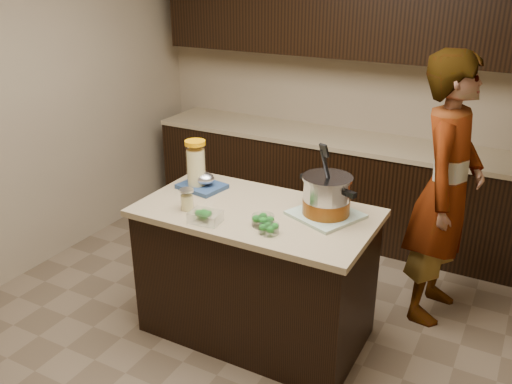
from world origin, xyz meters
TOP-DOWN VIEW (x-y plane):
  - ground_plane at (0.00, 0.00)m, footprint 4.00×4.00m
  - room_shell at (0.00, 0.00)m, footprint 4.04×4.04m
  - back_cabinets at (0.00, 1.74)m, footprint 3.60×0.63m
  - island at (0.00, 0.00)m, footprint 1.46×0.81m
  - dish_towel at (0.41, 0.12)m, footprint 0.47×0.47m
  - stock_pot at (0.41, 0.12)m, footprint 0.40×0.39m
  - lemonade_pitcher at (-0.52, 0.12)m, footprint 0.15×0.15m
  - mason_jar at (-0.38, -0.19)m, footprint 0.11×0.11m
  - broccoli_tub_left at (0.14, -0.17)m, footprint 0.15×0.15m
  - broccoli_tub_right at (0.21, -0.24)m, footprint 0.15×0.15m
  - broccoli_tub_rect at (-0.18, -0.29)m, footprint 0.19×0.15m
  - blue_tray at (-0.48, 0.13)m, footprint 0.32×0.28m
  - person at (0.98, 0.82)m, footprint 0.49×0.70m

SIDE VIEW (x-z plane):
  - ground_plane at x=0.00m, z-range 0.00..0.00m
  - island at x=0.00m, z-range 0.00..0.90m
  - dish_towel at x=0.41m, z-range 0.90..0.92m
  - person at x=0.98m, z-range 0.00..1.84m
  - broccoli_tub_right at x=0.21m, z-range 0.90..0.95m
  - broccoli_tub_left at x=0.14m, z-range 0.90..0.96m
  - broccoli_tub_rect at x=-0.18m, z-range 0.90..0.96m
  - blue_tray at x=-0.48m, z-range 0.88..0.99m
  - back_cabinets at x=0.00m, z-range -0.22..2.10m
  - mason_jar at x=-0.38m, z-range 0.89..1.03m
  - stock_pot at x=0.41m, z-range 0.81..1.23m
  - lemonade_pitcher at x=-0.52m, z-range 0.89..1.22m
  - room_shell at x=0.00m, z-range 0.35..3.07m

